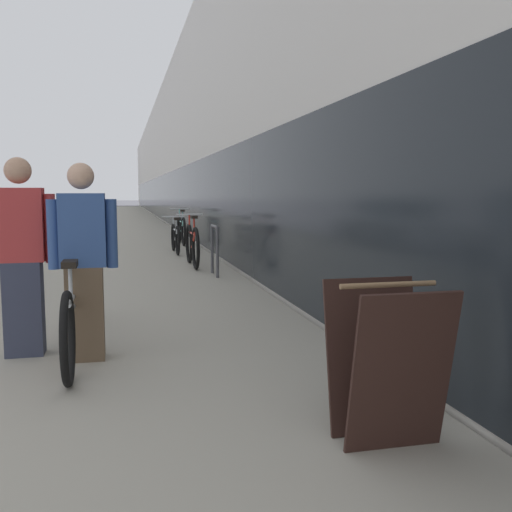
{
  "coord_description": "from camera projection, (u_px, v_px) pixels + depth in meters",
  "views": [
    {
      "loc": [
        5.76,
        -3.81,
        1.5
      ],
      "look_at": [
        9.9,
        13.71,
        -0.51
      ],
      "focal_mm": 40.0,
      "sensor_mm": 36.0,
      "label": 1
    }
  ],
  "objects": [
    {
      "name": "bike_rack_hoop",
      "position": [
        215.0,
        245.0,
        9.51
      ],
      "size": [
        0.05,
        0.6,
        0.84
      ],
      "color": "#4C4C51",
      "rests_on": "sidewalk_slab"
    },
    {
      "name": "sandwich_board_sign",
      "position": [
        386.0,
        362.0,
        3.15
      ],
      "size": [
        0.56,
        0.56,
        0.9
      ],
      "color": "#331E19",
      "rests_on": "sidewalk_slab"
    },
    {
      "name": "cruiser_bike_middle",
      "position": [
        175.0,
        238.0,
        13.07
      ],
      "size": [
        0.52,
        1.73,
        0.83
      ],
      "color": "black",
      "rests_on": "sidewalk_slab"
    },
    {
      "name": "tandem_bicycle",
      "position": [
        78.0,
        307.0,
        5.03
      ],
      "size": [
        0.52,
        2.72,
        0.87
      ],
      "color": "black",
      "rests_on": "sidewalk_slab"
    },
    {
      "name": "sidewalk_slab",
      "position": [
        119.0,
        227.0,
        24.13
      ],
      "size": [
        4.18,
        70.0,
        0.12
      ],
      "color": "#A39E8E",
      "rests_on": "ground"
    },
    {
      "name": "person_rider",
      "position": [
        84.0,
        262.0,
        4.66
      ],
      "size": [
        0.55,
        0.22,
        1.62
      ],
      "color": "brown",
      "rests_on": "sidewalk_slab"
    },
    {
      "name": "cruiser_bike_nearest",
      "position": [
        192.0,
        245.0,
        10.72
      ],
      "size": [
        0.52,
        1.77,
        0.97
      ],
      "color": "black",
      "rests_on": "sidewalk_slab"
    },
    {
      "name": "storefront_facade",
      "position": [
        243.0,
        162.0,
        33.14
      ],
      "size": [
        10.01,
        70.0,
        6.58
      ],
      "color": "silver",
      "rests_on": "ground"
    },
    {
      "name": "person_bystander",
      "position": [
        22.0,
        257.0,
        4.79
      ],
      "size": [
        0.57,
        0.22,
        1.67
      ],
      "color": "#33384C",
      "rests_on": "sidewalk_slab"
    },
    {
      "name": "cruiser_bike_farthest",
      "position": [
        181.0,
        229.0,
        15.29
      ],
      "size": [
        0.52,
        1.83,
        0.95
      ],
      "color": "black",
      "rests_on": "sidewalk_slab"
    }
  ]
}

